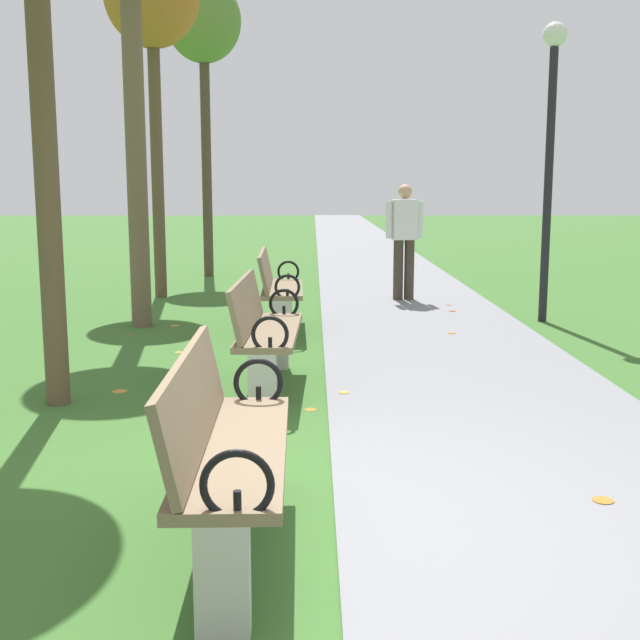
{
  "coord_description": "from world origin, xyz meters",
  "views": [
    {
      "loc": [
        -0.11,
        -3.65,
        1.65
      ],
      "look_at": [
        -0.05,
        2.94,
        0.55
      ],
      "focal_mm": 46.0,
      "sensor_mm": 36.0,
      "label": 1
    }
  ],
  "objects_px": {
    "park_bench_2": "(264,330)",
    "pedestrian_walking": "(404,236)",
    "tree_5": "(203,27)",
    "park_bench_1": "(225,446)",
    "tree_4": "(152,1)",
    "park_bench_3": "(278,288)",
    "lamp_post": "(551,127)"
  },
  "relations": [
    {
      "from": "tree_5",
      "to": "pedestrian_walking",
      "type": "distance_m",
      "value": 5.64
    },
    {
      "from": "park_bench_1",
      "to": "park_bench_3",
      "type": "xyz_separation_m",
      "value": [
        0.0,
        5.66,
        0.0
      ]
    },
    {
      "from": "park_bench_3",
      "to": "tree_4",
      "type": "xyz_separation_m",
      "value": [
        -1.84,
        2.8,
        3.67
      ]
    },
    {
      "from": "park_bench_2",
      "to": "tree_5",
      "type": "bearing_deg",
      "value": 100.16
    },
    {
      "from": "tree_4",
      "to": "tree_5",
      "type": "relative_size",
      "value": 0.97
    },
    {
      "from": "park_bench_2",
      "to": "park_bench_1",
      "type": "bearing_deg",
      "value": -90.0
    },
    {
      "from": "park_bench_2",
      "to": "pedestrian_walking",
      "type": "height_order",
      "value": "pedestrian_walking"
    },
    {
      "from": "park_bench_1",
      "to": "tree_4",
      "type": "xyz_separation_m",
      "value": [
        -1.84,
        8.46,
        3.67
      ]
    },
    {
      "from": "park_bench_2",
      "to": "tree_5",
      "type": "relative_size",
      "value": 0.31
    },
    {
      "from": "tree_5",
      "to": "pedestrian_walking",
      "type": "bearing_deg",
      "value": -45.3
    },
    {
      "from": "park_bench_3",
      "to": "park_bench_1",
      "type": "bearing_deg",
      "value": -90.0
    },
    {
      "from": "park_bench_2",
      "to": "pedestrian_walking",
      "type": "distance_m",
      "value": 5.38
    },
    {
      "from": "park_bench_1",
      "to": "pedestrian_walking",
      "type": "bearing_deg",
      "value": 78.16
    },
    {
      "from": "park_bench_3",
      "to": "pedestrian_walking",
      "type": "height_order",
      "value": "pedestrian_walking"
    },
    {
      "from": "tree_4",
      "to": "pedestrian_walking",
      "type": "relative_size",
      "value": 3.08
    },
    {
      "from": "park_bench_3",
      "to": "tree_5",
      "type": "relative_size",
      "value": 0.31
    },
    {
      "from": "park_bench_2",
      "to": "lamp_post",
      "type": "bearing_deg",
      "value": 45.95
    },
    {
      "from": "park_bench_3",
      "to": "pedestrian_walking",
      "type": "relative_size",
      "value": 0.99
    },
    {
      "from": "tree_4",
      "to": "tree_5",
      "type": "bearing_deg",
      "value": 82.75
    },
    {
      "from": "park_bench_1",
      "to": "pedestrian_walking",
      "type": "height_order",
      "value": "pedestrian_walking"
    },
    {
      "from": "park_bench_2",
      "to": "park_bench_3",
      "type": "bearing_deg",
      "value": 90.0
    },
    {
      "from": "tree_5",
      "to": "lamp_post",
      "type": "relative_size",
      "value": 1.48
    },
    {
      "from": "park_bench_3",
      "to": "tree_5",
      "type": "height_order",
      "value": "tree_5"
    },
    {
      "from": "park_bench_1",
      "to": "lamp_post",
      "type": "height_order",
      "value": "lamp_post"
    },
    {
      "from": "tree_5",
      "to": "pedestrian_walking",
      "type": "xyz_separation_m",
      "value": [
        3.17,
        -3.21,
        -3.39
      ]
    },
    {
      "from": "park_bench_3",
      "to": "tree_4",
      "type": "bearing_deg",
      "value": 123.34
    },
    {
      "from": "pedestrian_walking",
      "to": "park_bench_2",
      "type": "bearing_deg",
      "value": -108.34
    },
    {
      "from": "tree_4",
      "to": "lamp_post",
      "type": "bearing_deg",
      "value": -23.85
    },
    {
      "from": "park_bench_3",
      "to": "lamp_post",
      "type": "xyz_separation_m",
      "value": [
        3.18,
        0.58,
        1.82
      ]
    },
    {
      "from": "park_bench_1",
      "to": "tree_4",
      "type": "bearing_deg",
      "value": 102.28
    },
    {
      "from": "lamp_post",
      "to": "park_bench_3",
      "type": "bearing_deg",
      "value": -169.62
    },
    {
      "from": "park_bench_1",
      "to": "tree_4",
      "type": "distance_m",
      "value": 9.41
    }
  ]
}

